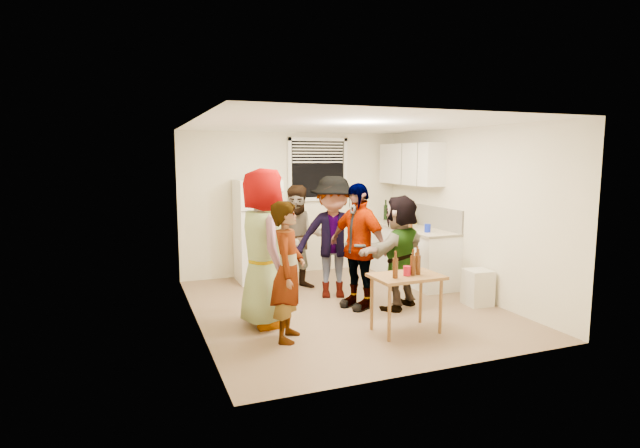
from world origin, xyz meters
name	(u,v)px	position (x,y,z in m)	size (l,w,h in m)	color
room	(344,306)	(0.00, 0.00, 0.00)	(4.00, 4.50, 2.50)	silver
window	(318,169)	(0.45, 2.21, 1.85)	(1.12, 0.10, 1.06)	white
refrigerator	(258,231)	(-0.75, 1.88, 0.85)	(0.70, 0.70, 1.70)	white
counter_lower	(408,253)	(1.70, 1.15, 0.43)	(0.60, 2.20, 0.86)	white
countertop	(408,227)	(1.70, 1.15, 0.88)	(0.64, 2.22, 0.04)	beige
backsplash	(423,215)	(1.99, 1.15, 1.08)	(0.03, 2.20, 0.36)	#B4B0A5
upper_cabinets	(410,164)	(1.83, 1.35, 1.95)	(0.34, 1.60, 0.70)	white
kettle	(396,224)	(1.65, 1.47, 0.90)	(0.25, 0.20, 0.20)	silver
paper_towel	(404,225)	(1.68, 1.26, 0.90)	(0.12, 0.12, 0.26)	white
wine_bottle	(385,220)	(1.75, 2.06, 0.90)	(0.07, 0.07, 0.28)	black
beer_bottle_counter	(411,228)	(1.60, 0.91, 0.90)	(0.06, 0.06, 0.24)	#47230C
blue_cup	(427,232)	(1.61, 0.43, 0.90)	(0.10, 0.10, 0.13)	#0E20B1
picture_frame	(413,220)	(1.92, 1.36, 0.98)	(0.02, 0.18, 0.15)	gold
trash_bin	(478,287)	(1.79, -0.59, 0.25)	(0.34, 0.34, 0.50)	beige
serving_table	(405,331)	(0.28, -1.18, 0.00)	(0.82, 0.54, 0.69)	brown
beer_bottle_table	(395,278)	(0.07, -1.26, 0.69)	(0.06, 0.06, 0.23)	#47230C
red_cup	(407,276)	(0.26, -1.21, 0.69)	(0.09, 0.09, 0.11)	#B11125
guest_grey	(265,324)	(-1.23, -0.32, 0.00)	(0.95, 1.94, 0.62)	gray
guest_stripe	(288,339)	(-1.10, -0.92, 0.00)	(0.58, 1.59, 0.38)	#141933
guest_back_left	(300,288)	(-0.26, 1.14, 0.00)	(0.80, 1.64, 0.62)	brown
guest_back_right	(333,296)	(0.05, 0.53, 0.00)	(1.16, 1.80, 0.67)	#46474C
guest_black	(357,307)	(0.15, -0.09, 0.00)	(1.01, 1.73, 0.42)	black
guest_orange	(399,307)	(0.69, -0.31, 0.00)	(1.45, 1.56, 0.46)	#BE624B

